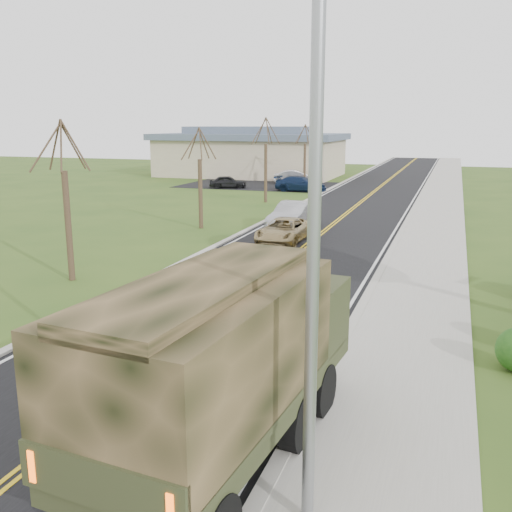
% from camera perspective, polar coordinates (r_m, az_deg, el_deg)
% --- Properties ---
extents(ground, '(160.00, 160.00, 0.00)m').
position_cam_1_polar(ground, '(11.84, -19.62, -17.55)').
color(ground, '#2E4A18').
rests_on(ground, ground).
extents(road, '(8.00, 120.00, 0.01)m').
position_cam_1_polar(road, '(48.61, 11.12, 5.84)').
color(road, black).
rests_on(road, ground).
extents(curb_right, '(0.30, 120.00, 0.12)m').
position_cam_1_polar(curb_right, '(48.20, 16.03, 5.59)').
color(curb_right, '#9E998E').
rests_on(curb_right, ground).
extents(sidewalk_right, '(3.20, 120.00, 0.10)m').
position_cam_1_polar(sidewalk_right, '(48.14, 18.11, 5.43)').
color(sidewalk_right, '#9E998E').
rests_on(sidewalk_right, ground).
extents(curb_left, '(0.30, 120.00, 0.10)m').
position_cam_1_polar(curb_left, '(49.35, 6.32, 6.16)').
color(curb_left, '#9E998E').
rests_on(curb_left, ground).
extents(street_light, '(1.65, 0.22, 8.00)m').
position_cam_1_polar(street_light, '(7.64, 5.07, 2.10)').
color(street_light, gray).
rests_on(street_light, ground).
extents(bare_tree_a, '(1.93, 2.26, 6.08)m').
position_cam_1_polar(bare_tree_a, '(22.69, -18.35, 4.13)').
color(bare_tree_a, '#38281C').
rests_on(bare_tree_a, ground).
extents(bare_tree_b, '(1.83, 2.14, 5.73)m').
position_cam_1_polar(bare_tree_b, '(32.97, -5.60, 7.04)').
color(bare_tree_b, '#38281C').
rests_on(bare_tree_b, ground).
extents(bare_tree_c, '(2.04, 2.39, 6.42)m').
position_cam_1_polar(bare_tree_c, '(44.09, 0.98, 8.98)').
color(bare_tree_c, '#38281C').
rests_on(bare_tree_c, ground).
extents(bare_tree_d, '(1.88, 2.20, 5.91)m').
position_cam_1_polar(bare_tree_d, '(55.61, 4.89, 9.54)').
color(bare_tree_d, '#38281C').
rests_on(bare_tree_d, ground).
extents(commercial_building, '(25.50, 21.50, 5.65)m').
position_cam_1_polar(commercial_building, '(67.75, -0.46, 10.32)').
color(commercial_building, tan).
rests_on(commercial_building, ground).
extents(military_truck, '(3.10, 7.30, 3.54)m').
position_cam_1_polar(military_truck, '(9.97, -3.22, -9.67)').
color(military_truck, black).
rests_on(military_truck, ground).
extents(suv_champagne, '(2.20, 4.48, 1.22)m').
position_cam_1_polar(suv_champagne, '(29.06, 2.81, 2.57)').
color(suv_champagne, tan).
rests_on(suv_champagne, ground).
extents(sedan_silver, '(2.05, 4.92, 1.58)m').
position_cam_1_polar(sedan_silver, '(32.62, 3.77, 4.03)').
color(sedan_silver, '#A1A1A5').
rests_on(sedan_silver, ground).
extents(lot_car_dark, '(3.75, 2.44, 1.19)m').
position_cam_1_polar(lot_car_dark, '(54.23, -2.83, 7.41)').
color(lot_car_dark, black).
rests_on(lot_car_dark, ground).
extents(lot_car_silver, '(4.53, 2.50, 1.42)m').
position_cam_1_polar(lot_car_silver, '(58.12, 3.97, 7.88)').
color(lot_car_silver, '#BBBAC0').
rests_on(lot_car_silver, ground).
extents(lot_car_navy, '(4.73, 2.13, 1.35)m').
position_cam_1_polar(lot_car_navy, '(51.72, 4.49, 7.20)').
color(lot_car_navy, '#101F3D').
rests_on(lot_car_navy, ground).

